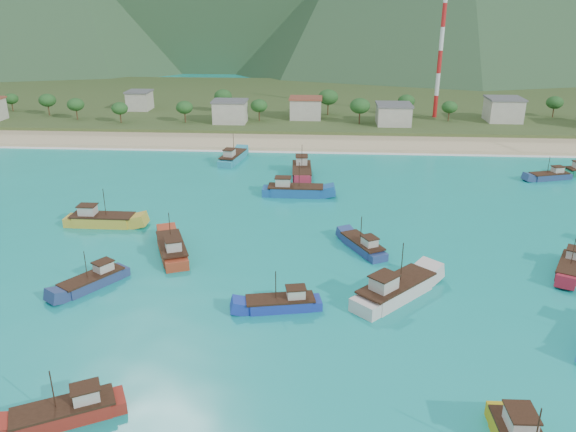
# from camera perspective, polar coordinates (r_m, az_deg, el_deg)

# --- Properties ---
(ground) EXTENTS (600.00, 600.00, 0.00)m
(ground) POSITION_cam_1_polar(r_m,az_deg,el_deg) (73.67, 4.40, -7.37)
(ground) COLOR #0D9880
(ground) RESTS_ON ground
(beach) EXTENTS (400.00, 18.00, 1.20)m
(beach) POSITION_cam_1_polar(r_m,az_deg,el_deg) (147.98, 4.23, 7.38)
(beach) COLOR beige
(beach) RESTS_ON ground
(land) EXTENTS (400.00, 110.00, 2.40)m
(land) POSITION_cam_1_polar(r_m,az_deg,el_deg) (207.74, 4.19, 11.38)
(land) COLOR #385123
(land) RESTS_ON ground
(surf_line) EXTENTS (400.00, 2.50, 0.08)m
(surf_line) POSITION_cam_1_polar(r_m,az_deg,el_deg) (138.77, 4.24, 6.45)
(surf_line) COLOR white
(surf_line) RESTS_ON ground
(village) EXTENTS (222.86, 27.82, 7.24)m
(village) POSITION_cam_1_polar(r_m,az_deg,el_deg) (170.56, 12.07, 10.41)
(village) COLOR beige
(village) RESTS_ON ground
(vegetation) EXTENTS (279.08, 26.12, 9.05)m
(vegetation) POSITION_cam_1_polar(r_m,az_deg,el_deg) (170.44, 1.64, 11.04)
(vegetation) COLOR #235623
(vegetation) RESTS_ON ground
(radio_tower) EXTENTS (1.20, 1.20, 39.09)m
(radio_tower) POSITION_cam_1_polar(r_m,az_deg,el_deg) (176.48, 15.25, 15.92)
(radio_tower) COLOR red
(radio_tower) RESTS_ON ground
(boat_6) EXTENTS (4.48, 13.01, 7.58)m
(boat_6) POSITION_cam_1_polar(r_m,az_deg,el_deg) (118.89, 1.40, 4.48)
(boat_6) COLOR maroon
(boat_6) RESTS_ON ground
(boat_8) EXTENTS (9.68, 4.49, 5.51)m
(boat_8) POSITION_cam_1_polar(r_m,az_deg,el_deg) (68.74, -0.63, -8.96)
(boat_8) COLOR #1B34A1
(boat_8) RESTS_ON ground
(boat_11) EXTENTS (7.03, 9.84, 5.69)m
(boat_11) POSITION_cam_1_polar(r_m,az_deg,el_deg) (86.60, 26.76, -4.72)
(boat_11) COLOR maroon
(boat_11) RESTS_ON ground
(boat_12) EXTENTS (11.55, 3.46, 6.82)m
(boat_12) POSITION_cam_1_polar(r_m,az_deg,el_deg) (97.95, -18.42, -0.45)
(boat_12) COLOR gold
(boat_12) RESTS_ON ground
(boat_13) EXTENTS (7.68, 9.46, 5.63)m
(boat_13) POSITION_cam_1_polar(r_m,az_deg,el_deg) (78.13, -19.17, -6.30)
(boat_13) COLOR navy
(boat_13) RESTS_ON ground
(boat_14) EXTENTS (10.12, 7.11, 5.84)m
(boat_14) POSITION_cam_1_polar(r_m,az_deg,el_deg) (56.49, -21.57, -18.15)
(boat_14) COLOR maroon
(boat_14) RESTS_ON ground
(boat_15) EXTENTS (7.40, 11.86, 6.75)m
(boat_15) POSITION_cam_1_polar(r_m,az_deg,el_deg) (84.00, -11.69, -3.38)
(boat_15) COLOR #9B361C
(boat_15) RESTS_ON ground
(boat_19) EXTENTS (9.40, 5.14, 5.32)m
(boat_19) POSITION_cam_1_polar(r_m,az_deg,el_deg) (129.27, 25.03, 3.65)
(boat_19) COLOR navy
(boat_19) RESTS_ON ground
(boat_20) EXTENTS (5.34, 11.84, 6.75)m
(boat_20) POSITION_cam_1_polar(r_m,az_deg,el_deg) (130.87, -5.64, 5.88)
(boat_20) COLOR teal
(boat_20) RESTS_ON ground
(boat_21) EXTENTS (6.91, 9.60, 5.56)m
(boat_21) POSITION_cam_1_polar(r_m,az_deg,el_deg) (84.66, 7.62, -3.08)
(boat_21) COLOR navy
(boat_21) RESTS_ON ground
(boat_22) EXTENTS (11.83, 3.55, 6.98)m
(boat_22) POSITION_cam_1_polar(r_m,az_deg,el_deg) (107.20, 0.64, 2.54)
(boat_22) COLOR #175198
(boat_22) RESTS_ON ground
(boat_26) EXTENTS (11.74, 12.05, 7.67)m
(boat_26) POSITION_cam_1_polar(r_m,az_deg,el_deg) (72.09, 10.81, -7.48)
(boat_26) COLOR beige
(boat_26) RESTS_ON ground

